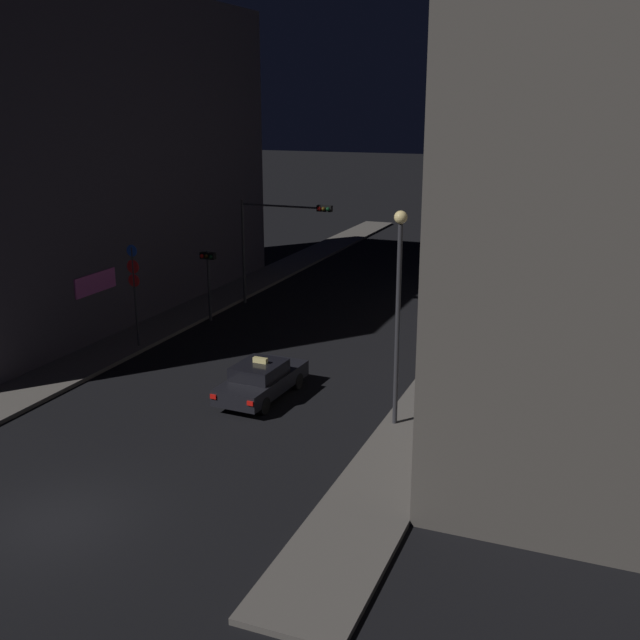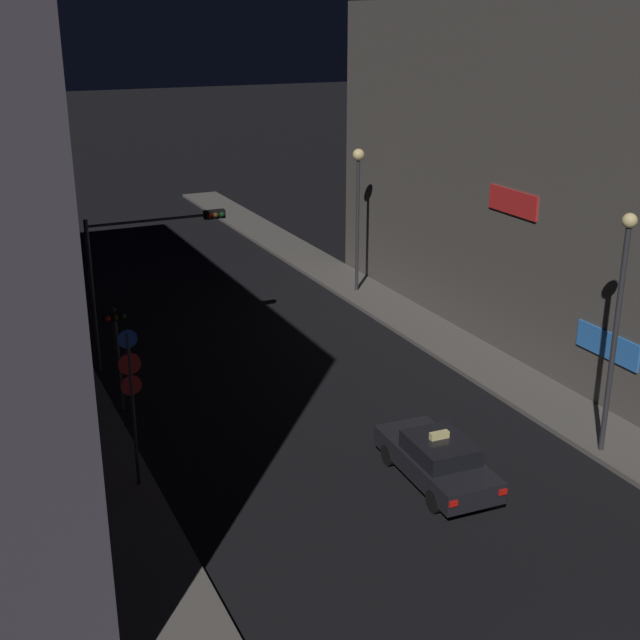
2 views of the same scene
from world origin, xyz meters
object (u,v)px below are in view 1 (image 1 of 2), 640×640
Objects in this scene: taxi at (261,380)px; street_lamp_far_block at (499,216)px; sign_pole_left at (134,285)px; street_lamp_near_block at (398,293)px; traffic_light_overhead at (276,231)px; traffic_light_left_kerb at (208,271)px.

street_lamp_far_block is (5.98, 16.51, 4.23)m from taxi.
street_lamp_near_block is (13.18, -3.94, 1.78)m from sign_pole_left.
sign_pole_left is at bearing -106.27° from traffic_light_overhead.
taxi is 0.67× the size of street_lamp_far_block.
taxi is 8.69m from sign_pole_left.
street_lamp_far_block is (0.57, 17.22, 0.22)m from street_lamp_near_block.
traffic_light_overhead is at bearing -159.38° from street_lamp_far_block.
taxi is at bearing 172.46° from street_lamp_near_block.
street_lamp_near_block reaches higher than traffic_light_left_kerb.
street_lamp_far_block is (13.75, 13.29, 2.00)m from sign_pole_left.
traffic_light_overhead reaches higher than sign_pole_left.
traffic_light_overhead is 0.86× the size of street_lamp_far_block.
street_lamp_far_block is at bearing 20.62° from traffic_light_overhead.
traffic_light_overhead is at bearing 112.46° from taxi.
traffic_light_overhead is 1.24× the size of sign_pole_left.
street_lamp_near_block is (10.52, -13.05, 0.58)m from traffic_light_overhead.
street_lamp_near_block reaches higher than taxi.
street_lamp_near_block reaches higher than street_lamp_far_block.
street_lamp_near_block is 17.24m from street_lamp_far_block.
traffic_light_left_kerb is 15.66m from street_lamp_near_block.
taxi is 0.79× the size of traffic_light_overhead.
street_lamp_far_block reaches higher than traffic_light_overhead.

